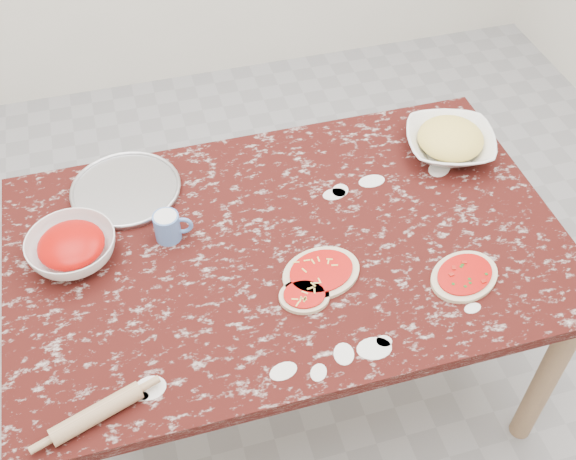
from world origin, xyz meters
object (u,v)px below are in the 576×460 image
(pizza_tray, at_px, (126,190))
(sauce_bowl, at_px, (72,249))
(rolling_pin, at_px, (97,413))
(worktable, at_px, (288,260))
(flour_mug, at_px, (168,226))
(cheese_bowl, at_px, (449,143))

(pizza_tray, height_order, sauce_bowl, sauce_bowl)
(rolling_pin, bearing_deg, worktable, 35.61)
(sauce_bowl, relative_size, flour_mug, 2.22)
(pizza_tray, xyz_separation_m, cheese_bowl, (1.04, -0.10, 0.03))
(sauce_bowl, xyz_separation_m, cheese_bowl, (1.21, 0.14, -0.00))
(worktable, xyz_separation_m, rolling_pin, (-0.58, -0.42, 0.11))
(worktable, height_order, pizza_tray, pizza_tray)
(pizza_tray, distance_m, flour_mug, 0.25)
(cheese_bowl, height_order, flour_mug, flour_mug)
(worktable, xyz_separation_m, sauce_bowl, (-0.60, 0.11, 0.12))
(pizza_tray, height_order, cheese_bowl, cheese_bowl)
(pizza_tray, bearing_deg, sauce_bowl, -126.18)
(sauce_bowl, height_order, cheese_bowl, sauce_bowl)
(cheese_bowl, xyz_separation_m, flour_mug, (-0.94, -0.13, 0.01))
(cheese_bowl, relative_size, flour_mug, 2.53)
(cheese_bowl, height_order, rolling_pin, cheese_bowl)
(pizza_tray, relative_size, cheese_bowl, 1.16)
(worktable, relative_size, pizza_tray, 4.82)
(worktable, bearing_deg, sauce_bowl, 170.02)
(pizza_tray, bearing_deg, flour_mug, -66.01)
(cheese_bowl, bearing_deg, rolling_pin, -151.19)
(flour_mug, height_order, rolling_pin, flour_mug)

